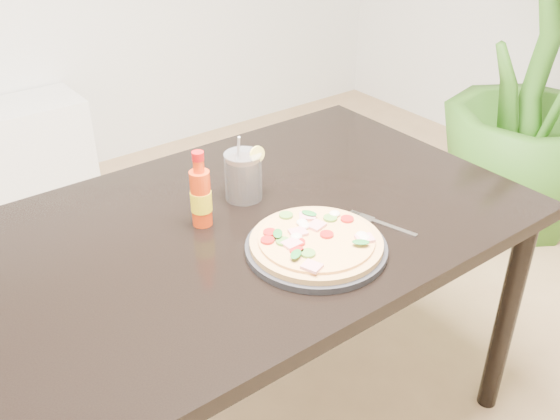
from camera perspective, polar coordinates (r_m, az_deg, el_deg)
floor at (r=2.11m, az=9.01°, el=-18.11°), size 4.50×4.50×0.00m
dining_table at (r=1.63m, az=-2.56°, el=-3.21°), size 1.40×0.90×0.75m
plate at (r=1.46m, az=3.31°, el=-3.48°), size 0.33×0.33×0.02m
pizza at (r=1.45m, az=3.32°, el=-2.82°), size 0.31×0.31×0.03m
hot_sauce_bottle at (r=1.53m, az=-7.25°, el=1.24°), size 0.06×0.06×0.20m
cola_cup at (r=1.65m, az=-3.37°, el=3.03°), size 0.10×0.10×0.19m
fork at (r=1.58m, az=9.13°, el=-1.18°), size 0.07×0.19×0.00m
houseplant at (r=2.94m, az=22.70°, el=10.77°), size 1.08×1.08×1.37m
plant_pot at (r=3.16m, az=20.64°, el=1.03°), size 0.28×0.28×0.22m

